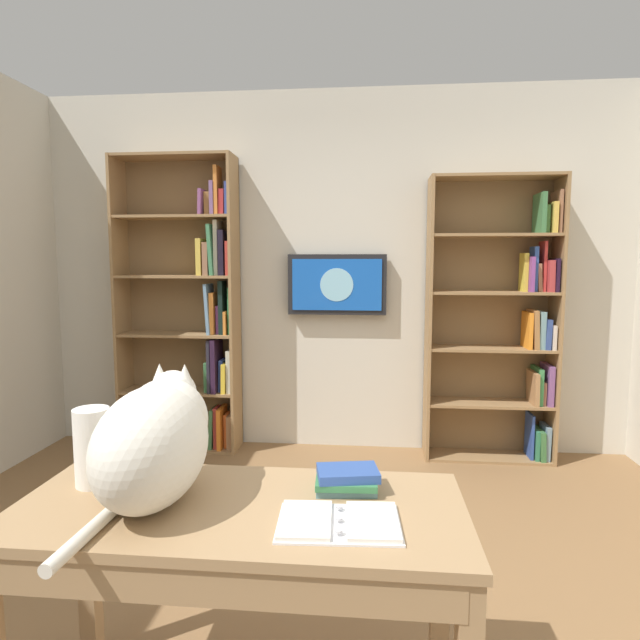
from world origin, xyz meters
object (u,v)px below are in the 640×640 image
cat (157,437)px  desk_book_stack (347,480)px  desk (238,548)px  bookshelf_right (193,310)px  open_binder (339,522)px  wall_mounted_tv (337,285)px  paper_towel_roll (92,447)px  bookshelf_left (505,322)px

cat → desk_book_stack: (-0.55, -0.11, -0.15)m
desk → desk_book_stack: 0.37m
bookshelf_right → open_binder: 2.82m
desk → open_binder: bearing=166.9°
bookshelf_right → wall_mounted_tv: size_ratio=3.00×
cat → open_binder: 0.58m
wall_mounted_tv → paper_towel_roll: size_ratio=2.99×
bookshelf_right → cat: (-0.72, 2.40, -0.16)m
bookshelf_left → bookshelf_right: 2.30m
open_binder → bookshelf_left: bearing=-112.6°
bookshelf_right → open_binder: (-1.26, 2.50, -0.34)m
wall_mounted_tv → desk: wall_mounted_tv is taller
bookshelf_right → desk_book_stack: (-1.27, 2.29, -0.31)m
wall_mounted_tv → open_binder: 2.65m
open_binder → wall_mounted_tv: bearing=-86.2°
bookshelf_left → desk: (1.34, 2.44, -0.40)m
bookshelf_right → desk_book_stack: bookshelf_right is taller
bookshelf_right → paper_towel_roll: bearing=101.5°
bookshelf_right → open_binder: size_ratio=6.47×
wall_mounted_tv → desk: bearing=87.2°
desk → cat: 0.40m
bookshelf_right → desk: 2.66m
wall_mounted_tv → cat: bearing=81.5°
cat → desk_book_stack: cat is taller
bookshelf_left → desk_book_stack: (1.03, 2.30, -0.24)m
open_binder → paper_towel_roll: paper_towel_roll is taller
paper_towel_roll → wall_mounted_tv: bearing=-104.4°
bookshelf_left → cat: bearing=56.6°
desk → open_binder: (-0.30, 0.07, 0.13)m
desk → paper_towel_roll: size_ratio=5.33×
wall_mounted_tv → desk_book_stack: size_ratio=3.62×
paper_towel_roll → desk_book_stack: (-0.80, -0.03, -0.09)m
bookshelf_right → bookshelf_left: bearing=-179.9°
wall_mounted_tv → desk: size_ratio=0.56×
bookshelf_right → wall_mounted_tv: (-1.09, -0.08, 0.19)m
desk_book_stack → bookshelf_left: bearing=-114.2°
desk → desk_book_stack: desk_book_stack is taller
open_binder → paper_towel_roll: (0.79, -0.18, 0.11)m
desk → desk_book_stack: bearing=-155.3°
bookshelf_left → cat: size_ratio=3.29×
wall_mounted_tv → paper_towel_roll: 2.52m
open_binder → cat: bearing=-10.5°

